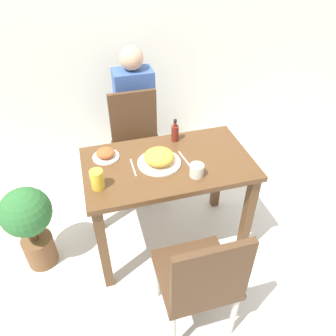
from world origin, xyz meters
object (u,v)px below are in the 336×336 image
chair_far (137,140)px  juice_glass (97,179)px  chair_near (201,279)px  person_figure (135,111)px  drink_cup (197,170)px  side_plate (106,154)px  sauce_bottle (175,132)px  food_plate (159,158)px  potted_plant_left (29,221)px

chair_far → juice_glass: size_ratio=7.33×
chair_near → juice_glass: size_ratio=7.33×
chair_near → person_figure: (-0.00, 1.73, 0.09)m
chair_far → drink_cup: bearing=-76.8°
side_plate → person_figure: (0.36, 0.88, -0.20)m
juice_glass → sauce_bottle: size_ratio=0.70×
sauce_bottle → person_figure: 0.85m
juice_glass → drink_cup: bearing=-5.1°
drink_cup → person_figure: bearing=97.0°
chair_far → food_plate: chair_far is taller
sauce_bottle → chair_far: bearing=112.1°
food_plate → potted_plant_left: size_ratio=0.41×
chair_near → potted_plant_left: chair_near is taller
juice_glass → sauce_bottle: bearing=31.8°
sauce_bottle → potted_plant_left: size_ratio=0.26×
food_plate → person_figure: bearing=87.9°
chair_near → juice_glass: bearing=-52.5°
chair_far → potted_plant_left: size_ratio=1.32×
chair_far → juice_glass: 0.96m
chair_near → chair_far: (-0.06, 1.39, 0.00)m
chair_near → drink_cup: bearing=-105.6°
chair_near → food_plate: size_ratio=3.19×
juice_glass → person_figure: size_ratio=0.10×
drink_cup → potted_plant_left: bearing=167.7°
chair_far → sauce_bottle: size_ratio=5.16×
person_figure → juice_glass: bearing=-110.6°
chair_far → sauce_bottle: (0.19, -0.47, 0.33)m
food_plate → potted_plant_left: bearing=176.3°
drink_cup → sauce_bottle: size_ratio=0.50×
food_plate → juice_glass: size_ratio=2.30×
drink_cup → person_figure: person_figure is taller
drink_cup → juice_glass: bearing=174.9°
chair_near → chair_far: 1.40m
side_plate → sauce_bottle: (0.49, 0.07, 0.04)m
chair_far → juice_glass: (-0.38, -0.82, 0.32)m
chair_near → drink_cup: chair_near is taller
food_plate → juice_glass: juice_glass is taller
chair_far → food_plate: size_ratio=3.19×
juice_glass → person_figure: (0.44, 1.16, -0.24)m
chair_near → chair_far: size_ratio=1.00×
drink_cup → juice_glass: 0.59m
side_plate → drink_cup: (0.51, -0.33, 0.01)m
chair_far → juice_glass: chair_far is taller
side_plate → person_figure: 0.97m
sauce_bottle → juice_glass: bearing=-148.2°
chair_far → drink_cup: 0.95m
chair_near → chair_far: same height
juice_glass → potted_plant_left: juice_glass is taller
chair_far → side_plate: (-0.30, -0.54, 0.29)m
chair_near → food_plate: 0.76m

